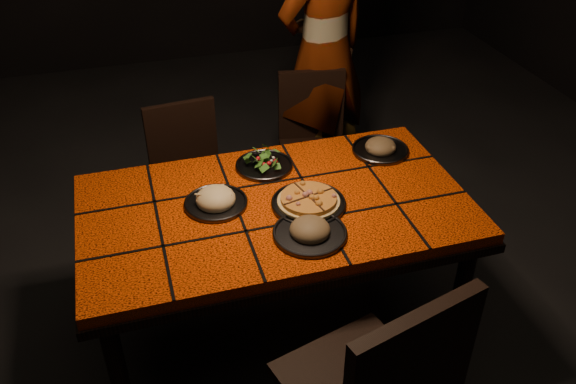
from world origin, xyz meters
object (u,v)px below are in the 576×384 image
object	(u,v)px
diner	(324,53)
plate_pasta	(216,200)
chair_far_left	(189,170)
plate_pizza	(309,202)
chair_far_right	(313,135)
dining_table	(275,218)

from	to	relation	value
diner	plate_pasta	xyz separation A→B (m)	(-0.85, -1.11, -0.12)
chair_far_left	diner	world-z (taller)	diner
diner	plate_pizza	xyz separation A→B (m)	(-0.49, -1.22, -0.12)
chair_far_left	plate_pasta	world-z (taller)	chair_far_left
chair_far_right	diner	bearing A→B (deg)	69.32
chair_far_right	plate_pasta	distance (m)	1.18
dining_table	plate_pasta	world-z (taller)	plate_pasta
dining_table	chair_far_right	size ratio (longest dim) A/B	1.92
chair_far_left	diner	distance (m)	1.04
diner	plate_pasta	world-z (taller)	diner
chair_far_right	plate_pasta	world-z (taller)	chair_far_right
chair_far_right	plate_pasta	bearing A→B (deg)	-119.45
dining_table	plate_pizza	distance (m)	0.17
chair_far_left	chair_far_right	xyz separation A→B (m)	(0.75, 0.16, 0.01)
diner	chair_far_left	bearing A→B (deg)	0.35
chair_far_right	plate_pizza	xyz separation A→B (m)	(-0.36, -1.00, 0.28)
chair_far_left	diner	xyz separation A→B (m)	(0.88, 0.38, 0.42)
plate_pizza	chair_far_left	bearing A→B (deg)	115.01
chair_far_right	plate_pizza	distance (m)	1.10
chair_far_right	dining_table	bearing A→B (deg)	-107.49
chair_far_left	dining_table	bearing A→B (deg)	-77.16
diner	chair_far_right	bearing A→B (deg)	36.67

